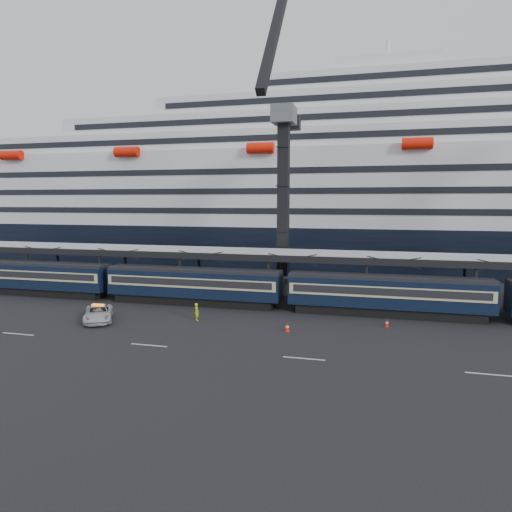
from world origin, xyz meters
name	(u,v)px	position (x,y,z in m)	size (l,w,h in m)	color
ground	(507,357)	(0.00, 0.00, 0.00)	(260.00, 260.00, 0.00)	black
train	(424,295)	(-4.65, 10.00, 2.20)	(133.05, 3.00, 4.05)	black
canopy	(471,259)	(0.00, 14.00, 5.25)	(130.00, 6.25, 5.53)	#9EA1A6
cruise_ship	(426,193)	(-1.08, 45.99, 12.34)	(214.09, 28.84, 34.00)	black
crane_dark_near	(283,193)	(-20.00, 18.59, 11.93)	(4.50, 17.75, 35.08)	#4E5156
pickup_truck	(98,313)	(-33.90, 1.33, 0.72)	(2.39, 5.19, 1.44)	#B1B3B9
worker	(197,312)	(-25.16, 3.77, 0.82)	(0.60, 0.39, 1.63)	#BCF00C
traffic_cone_b	(103,312)	(-34.60, 3.14, 0.41)	(0.41, 0.41, 0.83)	red
traffic_cone_c	(287,327)	(-16.36, 2.31, 0.39)	(0.39, 0.39, 0.79)	red
traffic_cone_d	(387,323)	(-8.10, 5.96, 0.34)	(0.35, 0.35, 0.70)	red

